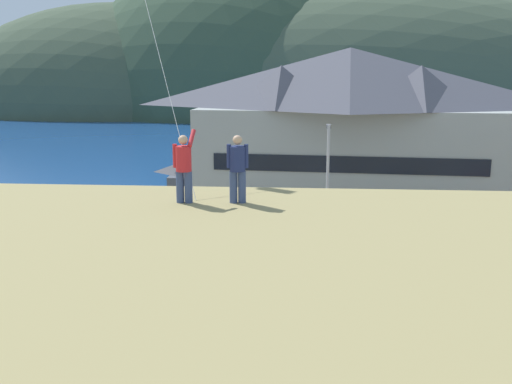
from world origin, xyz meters
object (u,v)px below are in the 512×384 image
Objects in this scene: parked_car_front_row_red at (420,264)px; person_companion at (238,167)px; parking_light_pole at (327,180)px; moored_boat_outer_mooring at (260,179)px; parked_car_front_row_silver at (477,301)px; moored_boat_wharfside at (190,169)px; parked_car_mid_row_far at (200,293)px; storage_shed_waterside at (212,179)px; parked_car_back_row_left at (350,301)px; wharf_dock at (225,176)px; parked_car_mid_row_near at (309,256)px; harbor_lodge at (348,126)px; person_kite_flyer at (184,166)px; parked_car_front_row_end at (41,307)px; parked_car_corner_spot at (110,247)px.

parked_car_front_row_red is 16.13m from person_companion.
person_companion reaches higher than parking_light_pole.
moored_boat_outer_mooring reaches higher than parked_car_front_row_silver.
parked_car_mid_row_far is (6.34, -31.77, 0.34)m from moored_boat_wharfside.
storage_shed_waterside is 21.41m from parked_car_back_row_left.
moored_boat_outer_mooring is at bearing -39.35° from wharf_dock.
parked_car_mid_row_near is at bearing -67.40° from moored_boat_wharfside.
harbor_lodge is 21.33m from parked_car_mid_row_far.
person_companion is (5.28, -38.34, 7.54)m from wharf_dock.
harbor_lodge is at bearing -49.49° from moored_boat_outer_mooring.
parked_car_back_row_left is at bearing -86.79° from parking_light_pole.
person_kite_flyer reaches higher than wharf_dock.
harbor_lodge reaches higher than parked_car_front_row_silver.
parking_light_pole is at bearing 75.37° from parked_car_mid_row_near.
storage_shed_waterside reaches higher than parked_car_front_row_red.
parked_car_front_row_end is at bearing -95.82° from wharf_dock.
moored_boat_outer_mooring is 29.98m from parked_car_front_row_end.
moored_boat_wharfside reaches higher than parked_car_corner_spot.
parked_car_corner_spot is at bearing -88.83° from moored_boat_wharfside.
storage_shed_waterside is 28.42m from person_companion.
moored_boat_outer_mooring reaches higher than parked_car_mid_row_far.
parked_car_mid_row_near reaches higher than wharf_dock.
parked_car_back_row_left is at bearing -27.48° from parked_car_corner_spot.
harbor_lodge is 5.35× the size of parked_car_mid_row_far.
parked_car_mid_row_far is at bearing 176.83° from parked_car_back_row_left.
person_kite_flyer reaches higher than parked_car_corner_spot.
parked_car_mid_row_far is 1.01× the size of parked_car_front_row_end.
parked_car_front_row_end and parked_car_back_row_left have the same top height.
storage_shed_waterside is 21.51m from parked_car_front_row_end.
parked_car_back_row_left reaches higher than wharf_dock.
parked_car_front_row_silver is at bearing -60.82° from moored_boat_wharfside.
parked_car_mid_row_near is (11.05, -26.55, 0.34)m from moored_boat_wharfside.
parked_car_corner_spot reaches higher than wharf_dock.
parked_car_front_row_silver is 0.99× the size of parked_car_back_row_left.
moored_boat_wharfside is at bearing 138.09° from harbor_lodge.
parked_car_front_row_end is (0.31, -33.67, 0.34)m from moored_boat_wharfside.
parked_car_front_row_end is 0.59× the size of parking_light_pole.
wharf_dock is 26.05m from parked_car_mid_row_near.
parked_car_front_row_red and parked_car_back_row_left have the same top height.
storage_shed_waterside is 3.43× the size of person_kite_flyer.
person_kite_flyer reaches higher than parking_light_pole.
harbor_lodge is 5.34× the size of parked_car_back_row_left.
storage_shed_waterside is at bearing 80.01° from parked_car_front_row_end.
parking_light_pole is at bearing -100.70° from harbor_lodge.
parked_car_front_row_end is 7.83m from parked_car_corner_spot.
parked_car_corner_spot is (-5.81, 5.92, 0.00)m from parked_car_mid_row_far.
wharf_dock is at bearing 97.84° from person_companion.
storage_shed_waterside is (-9.94, 0.02, -4.01)m from harbor_lodge.
parked_car_front_row_red reaches higher than wharf_dock.
wharf_dock is 2.44× the size of parked_car_mid_row_far.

